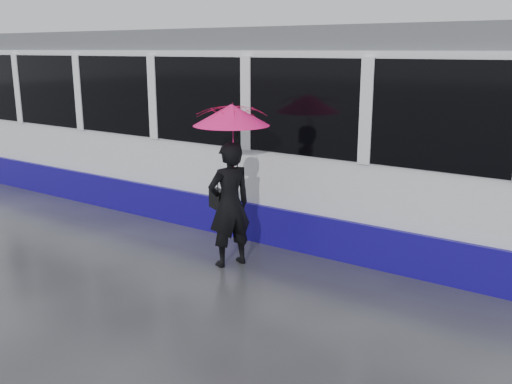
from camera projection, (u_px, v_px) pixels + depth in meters
The scene contains 5 objects.
ground at pixel (250, 277), 7.77m from camera, with size 90.00×90.00×0.00m, color #292A2E.
rails at pixel (335, 230), 9.76m from camera, with size 34.00×1.51×0.02m.
woman at pixel (229, 205), 8.02m from camera, with size 0.65×0.43×1.78m, color black.
umbrella at pixel (231, 130), 7.73m from camera, with size 1.38×1.38×1.20m.
handbag at pixel (218, 199), 8.15m from camera, with size 0.35×0.26×0.46m.
Camera 1 is at (4.21, -5.91, 3.02)m, focal length 40.00 mm.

